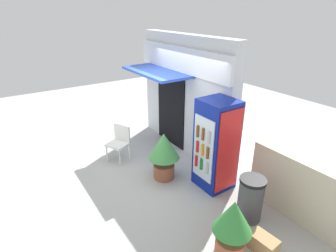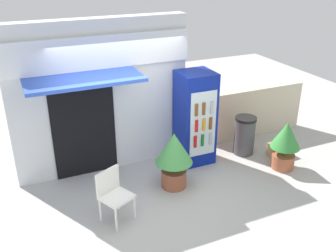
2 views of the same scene
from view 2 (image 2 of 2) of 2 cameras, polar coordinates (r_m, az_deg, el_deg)
ground at (r=6.71m, az=-3.00°, el=-11.05°), size 16.00×16.00×0.00m
storefront_building at (r=7.16m, az=-10.13°, el=4.53°), size 3.34×1.19×2.89m
drink_cooler at (r=7.52m, az=4.12°, el=1.22°), size 0.70×0.71×1.87m
plastic_chair at (r=6.09m, az=-8.26°, el=-9.73°), size 0.59×0.58×0.85m
potted_plant_near_shop at (r=6.74m, az=0.91°, el=-4.31°), size 0.67×0.67×1.06m
potted_plant_curbside at (r=7.70m, az=17.20°, el=-2.25°), size 0.58×0.58×0.98m
trash_bin at (r=8.14m, az=11.39°, el=-1.37°), size 0.45×0.45×0.82m
stone_boundary_wall at (r=9.00m, az=12.78°, el=2.15°), size 2.46×0.23×1.14m
cardboard_box at (r=8.35m, az=16.16°, el=-3.34°), size 0.43×0.29×0.27m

